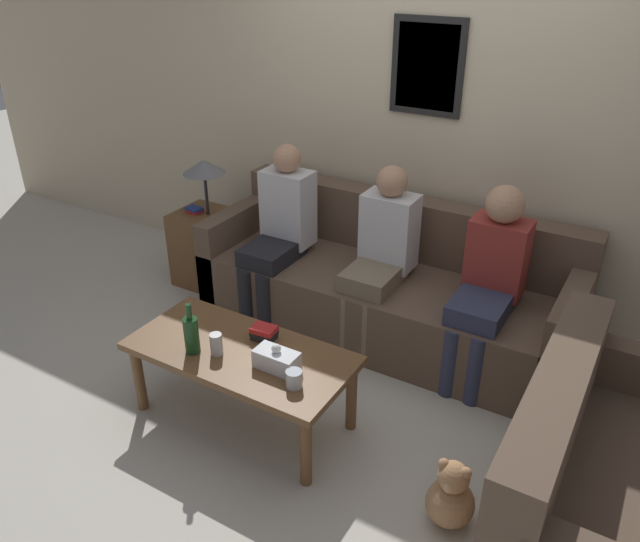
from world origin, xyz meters
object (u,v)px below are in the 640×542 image
Objects in this scene: drinking_glass at (294,379)px; person_right at (489,278)px; couch_main at (387,289)px; person_left at (279,228)px; person_middle at (381,252)px; teddy_bear at (451,497)px; couch_side at (612,500)px; wine_bottle at (191,334)px; coffee_table at (241,359)px.

drinking_glass is 0.07× the size of person_right.
person_right is at bearing -10.91° from couch_main.
person_left is at bearing -166.84° from couch_main.
person_middle is 1.62m from teddy_bear.
couch_side reaches higher than teddy_bear.
drinking_glass is at bearing 2.70° from wine_bottle.
person_left is (-0.26, 1.22, 0.09)m from wine_bottle.
couch_main is at bearing 125.66° from teddy_bear.
person_left reaches higher than couch_side.
wine_bottle is at bearing -111.54° from person_middle.
drinking_glass is at bearing -179.00° from teddy_bear.
person_right is 3.32× the size of teddy_bear.
wine_bottle is 1.52m from teddy_bear.
couch_side is at bearing -22.76° from person_left.
drinking_glass is (-1.46, -0.20, 0.20)m from couch_side.
person_middle reaches higher than couch_main.
drinking_glass is at bearing -14.83° from coffee_table.
coffee_table is (-0.28, -1.25, 0.10)m from couch_main.
couch_side is 2.12m from wine_bottle.
person_left is at bearing -177.28° from person_middle.
drinking_glass is at bearing -84.10° from person_middle.
teddy_bear is (-0.63, -0.19, -0.16)m from couch_side.
coffee_table is at bearing 175.65° from teddy_bear.
person_middle is (-1.59, 1.02, 0.34)m from couch_side.
couch_main reaches higher than drinking_glass.
couch_main reaches higher than coffee_table.
teddy_bear is (0.83, 0.01, -0.35)m from drinking_glass.
person_right is (1.46, 0.04, -0.00)m from person_left.
person_right is at bearing 46.39° from wine_bottle.
person_right reaches higher than wine_bottle.
coffee_table is 13.94× the size of drinking_glass.
wine_bottle is at bearing -177.30° from drinking_glass.
drinking_glass is at bearing -53.45° from person_left.
teddy_bear is (1.72, -1.17, -0.51)m from person_left.
person_middle reaches higher than drinking_glass.
teddy_bear is (1.46, 0.04, -0.42)m from wine_bottle.
person_middle is (0.75, 0.04, -0.01)m from person_left.
person_left reaches higher than person_middle.
person_left is 1.03× the size of person_right.
coffee_table is at bearing 33.93° from wine_bottle.
drinking_glass is 1.36m from person_right.
person_right is 1.34m from teddy_bear.
wine_bottle is (-0.49, -1.39, 0.27)m from couch_main.
couch_side is 0.68m from teddy_bear.
teddy_bear is at bearing -54.34° from couch_main.
person_middle is at bearing 128.49° from teddy_bear.
person_left is at bearing 113.39° from coffee_table.
person_left is at bearing 102.05° from wine_bottle.
wine_bottle is 1.74m from person_right.
person_right is (1.20, 1.26, 0.08)m from wine_bottle.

